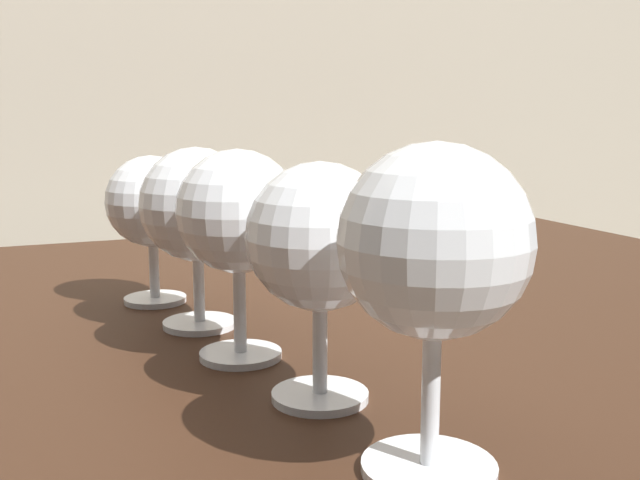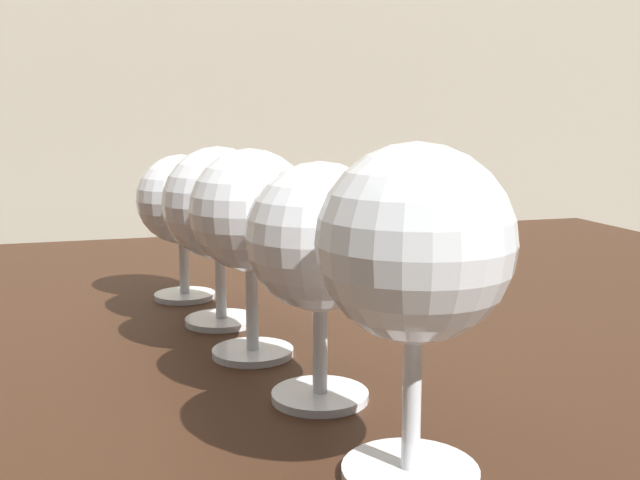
{
  "view_description": "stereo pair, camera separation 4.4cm",
  "coord_description": "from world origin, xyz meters",
  "px_view_note": "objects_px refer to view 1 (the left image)",
  "views": [
    {
      "loc": [
        -0.21,
        -0.61,
        0.92
      ],
      "look_at": [
        -0.05,
        -0.21,
        0.84
      ],
      "focal_mm": 41.91,
      "sensor_mm": 36.0,
      "label": 1
    },
    {
      "loc": [
        -0.17,
        -0.62,
        0.92
      ],
      "look_at": [
        -0.05,
        -0.21,
        0.84
      ],
      "focal_mm": 41.91,
      "sensor_mm": 36.0,
      "label": 2
    }
  ],
  "objects_px": {
    "wine_glass_cabernet": "(435,250)",
    "wine_glass_pinot": "(320,240)",
    "wine_glass_merlot": "(197,208)",
    "wine_glass_chardonnay": "(238,216)",
    "wine_glass_empty": "(152,204)"
  },
  "relations": [
    {
      "from": "wine_glass_pinot",
      "to": "wine_glass_merlot",
      "type": "bearing_deg",
      "value": 99.79
    },
    {
      "from": "wine_glass_pinot",
      "to": "wine_glass_chardonnay",
      "type": "bearing_deg",
      "value": 103.67
    },
    {
      "from": "wine_glass_chardonnay",
      "to": "wine_glass_merlot",
      "type": "relative_size",
      "value": 1.02
    },
    {
      "from": "wine_glass_cabernet",
      "to": "wine_glass_chardonnay",
      "type": "bearing_deg",
      "value": 100.41
    },
    {
      "from": "wine_glass_cabernet",
      "to": "wine_glass_empty",
      "type": "xyz_separation_m",
      "value": [
        -0.07,
        0.38,
        -0.02
      ]
    },
    {
      "from": "wine_glass_chardonnay",
      "to": "wine_glass_empty",
      "type": "bearing_deg",
      "value": 98.84
    },
    {
      "from": "wine_glass_chardonnay",
      "to": "wine_glass_merlot",
      "type": "xyz_separation_m",
      "value": [
        -0.01,
        0.09,
        -0.0
      ]
    },
    {
      "from": "wine_glass_cabernet",
      "to": "wine_glass_pinot",
      "type": "bearing_deg",
      "value": 97.46
    },
    {
      "from": "wine_glass_cabernet",
      "to": "wine_glass_pinot",
      "type": "xyz_separation_m",
      "value": [
        -0.01,
        0.11,
        -0.01
      ]
    },
    {
      "from": "wine_glass_chardonnay",
      "to": "wine_glass_merlot",
      "type": "distance_m",
      "value": 0.09
    },
    {
      "from": "wine_glass_cabernet",
      "to": "wine_glass_merlot",
      "type": "xyz_separation_m",
      "value": [
        -0.05,
        0.29,
        -0.01
      ]
    },
    {
      "from": "wine_glass_cabernet",
      "to": "wine_glass_merlot",
      "type": "distance_m",
      "value": 0.29
    },
    {
      "from": "wine_glass_cabernet",
      "to": "wine_glass_pinot",
      "type": "relative_size",
      "value": 1.1
    },
    {
      "from": "wine_glass_chardonnay",
      "to": "wine_glass_empty",
      "type": "height_order",
      "value": "wine_glass_chardonnay"
    },
    {
      "from": "wine_glass_pinot",
      "to": "wine_glass_merlot",
      "type": "relative_size",
      "value": 0.99
    }
  ]
}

